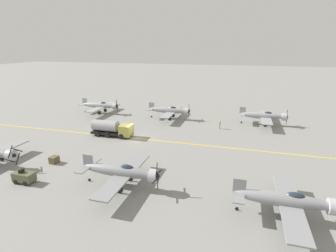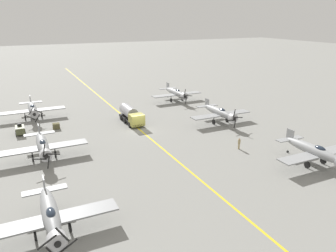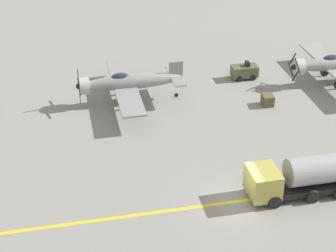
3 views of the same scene
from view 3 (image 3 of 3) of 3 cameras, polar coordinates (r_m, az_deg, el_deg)
ground_plane at (r=40.58m, az=7.18°, el=-7.59°), size 400.00×400.00×0.00m
taxiway_stripe at (r=40.58m, az=7.18°, el=-7.58°), size 0.30×160.00×0.01m
airplane_mid_right at (r=52.10m, az=-4.05°, el=4.47°), size 12.00×9.98×3.78m
fuel_tanker at (r=41.23m, az=13.46°, el=-4.98°), size 2.67×8.00×2.98m
tow_tractor at (r=57.55m, az=7.77°, el=5.56°), size 1.57×2.60×1.79m
supply_crate_by_tanker at (r=52.88m, az=10.09°, el=2.62°), size 1.30×1.12×1.01m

